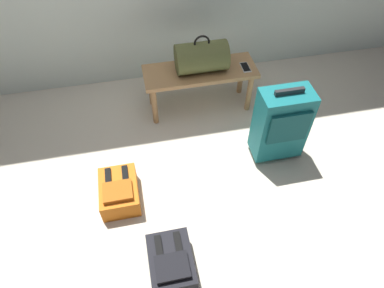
# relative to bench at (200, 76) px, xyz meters

# --- Properties ---
(ground_plane) EXTENTS (6.60, 6.60, 0.00)m
(ground_plane) POSITION_rel_bench_xyz_m (-0.37, -0.99, -0.36)
(ground_plane) COLOR beige
(bench) EXTENTS (1.00, 0.36, 0.43)m
(bench) POSITION_rel_bench_xyz_m (0.00, 0.00, 0.00)
(bench) COLOR #A87A4C
(bench) RESTS_ON ground
(duffel_bag_olive) EXTENTS (0.44, 0.26, 0.34)m
(duffel_bag_olive) POSITION_rel_bench_xyz_m (0.01, 0.00, 0.20)
(duffel_bag_olive) COLOR #51562D
(duffel_bag_olive) RESTS_ON bench
(cell_phone) EXTENTS (0.07, 0.14, 0.01)m
(cell_phone) POSITION_rel_bench_xyz_m (0.40, -0.05, 0.07)
(cell_phone) COLOR silver
(cell_phone) RESTS_ON bench
(suitcase_upright_teal) EXTENTS (0.40, 0.25, 0.70)m
(suitcase_upright_teal) POSITION_rel_bench_xyz_m (0.49, -0.71, -0.00)
(suitcase_upright_teal) COLOR #14666B
(suitcase_upright_teal) RESTS_ON ground
(backpack_orange) EXTENTS (0.28, 0.38, 0.21)m
(backpack_orange) POSITION_rel_bench_xyz_m (-0.82, -0.90, -0.27)
(backpack_orange) COLOR orange
(backpack_orange) RESTS_ON ground
(backpack_dark) EXTENTS (0.28, 0.38, 0.21)m
(backpack_dark) POSITION_rel_bench_xyz_m (-0.52, -1.52, -0.27)
(backpack_dark) COLOR black
(backpack_dark) RESTS_ON ground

